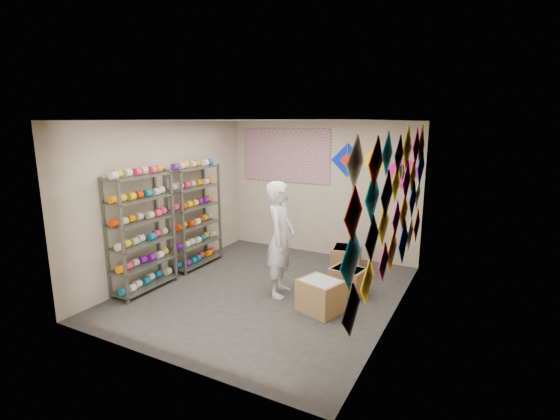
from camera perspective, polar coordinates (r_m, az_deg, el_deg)
The scene contains 12 objects.
ground at distance 6.69m, azimuth -2.00°, elevation -11.35°, with size 4.50×4.50×0.00m, color #2B2825.
room_walls at distance 6.22m, azimuth -2.11°, elevation 2.68°, with size 4.50×4.50×4.50m.
shelf_rack_front at distance 6.81m, azimuth -18.88°, elevation -3.13°, with size 0.40×1.10×1.90m, color #4C5147.
shelf_rack_back at distance 7.72m, azimuth -11.90°, elevation -0.95°, with size 0.40×1.10×1.90m, color #4C5147.
string_spools at distance 7.23m, azimuth -15.21°, elevation -1.24°, with size 0.12×2.36×0.12m.
kite_wall_display at distance 5.65m, azimuth 16.29°, elevation 1.16°, with size 0.05×4.25×2.05m.
back_wall_kites at distance 7.85m, azimuth 13.05°, elevation 6.27°, with size 1.70×0.02×0.82m.
poster at distance 8.50m, azimuth 0.72°, elevation 7.68°, with size 2.00×0.01×1.10m, color #56489D.
shopkeeper at distance 6.29m, azimuth 0.07°, elevation -4.11°, with size 0.57×0.74×1.81m, color silver.
carton_a at distance 5.98m, azimuth 5.67°, elevation -11.92°, with size 0.57×0.47×0.47m, color olive.
carton_b at distance 6.62m, azimuth 9.51°, elevation -9.82°, with size 0.51×0.42×0.42m, color olive.
carton_c at distance 7.48m, azimuth 9.30°, elevation -6.93°, with size 0.50×0.55×0.48m, color olive.
Camera 1 is at (3.07, -5.31, 2.68)m, focal length 26.00 mm.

